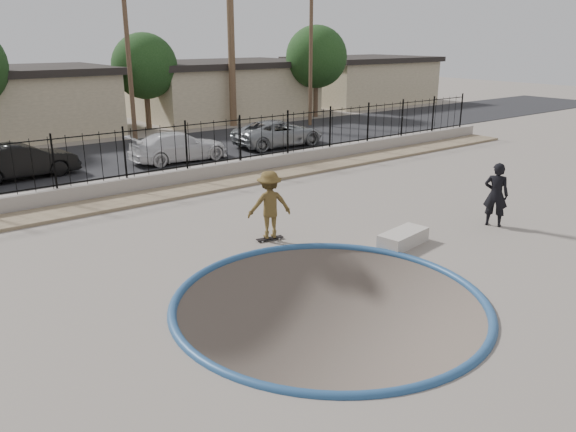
# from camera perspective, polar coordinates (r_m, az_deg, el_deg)

# --- Properties ---
(ground) EXTENTS (120.00, 120.00, 2.20)m
(ground) POSITION_cam_1_polar(r_m,az_deg,el_deg) (23.59, -17.25, 0.51)
(ground) COLOR gray
(ground) RESTS_ON ground
(bowl_pit) EXTENTS (6.84, 6.84, 1.80)m
(bowl_pit) POSITION_cam_1_polar(r_m,az_deg,el_deg) (12.55, 4.24, -8.70)
(bowl_pit) COLOR #4B413A
(bowl_pit) RESTS_ON ground
(coping_ring) EXTENTS (7.04, 7.04, 0.20)m
(coping_ring) POSITION_cam_1_polar(r_m,az_deg,el_deg) (12.55, 4.24, -8.70)
(coping_ring) COLOR navy
(coping_ring) RESTS_ON ground
(rock_strip) EXTENTS (42.00, 1.60, 0.11)m
(rock_strip) POSITION_cam_1_polar(r_m,az_deg,el_deg) (20.75, -14.78, 1.74)
(rock_strip) COLOR #998664
(rock_strip) RESTS_ON ground
(retaining_wall) EXTENTS (42.00, 0.45, 0.60)m
(retaining_wall) POSITION_cam_1_polar(r_m,az_deg,el_deg) (21.68, -15.98, 2.99)
(retaining_wall) COLOR #9F958C
(retaining_wall) RESTS_ON ground
(fence) EXTENTS (40.00, 0.04, 1.80)m
(fence) POSITION_cam_1_polar(r_m,az_deg,el_deg) (21.42, -16.25, 6.09)
(fence) COLOR black
(fence) RESTS_ON retaining_wall
(street) EXTENTS (90.00, 8.00, 0.04)m
(street) POSITION_cam_1_polar(r_m,az_deg,el_deg) (27.94, -21.14, 5.11)
(street) COLOR black
(street) RESTS_ON ground
(house_center) EXTENTS (10.60, 8.60, 3.90)m
(house_center) POSITION_cam_1_polar(r_m,az_deg,el_deg) (36.79, -25.93, 10.43)
(house_center) COLOR tan
(house_center) RESTS_ON ground
(house_east) EXTENTS (12.60, 8.60, 3.90)m
(house_east) POSITION_cam_1_polar(r_m,az_deg,el_deg) (41.96, -6.61, 12.76)
(house_east) COLOR tan
(house_east) RESTS_ON ground
(house_east_far) EXTENTS (11.60, 8.60, 3.90)m
(house_east_far) POSITION_cam_1_polar(r_m,az_deg,el_deg) (50.59, 7.47, 13.58)
(house_east_far) COLOR tan
(house_east_far) RESTS_ON ground
(palm_right) EXTENTS (2.30, 2.30, 10.30)m
(palm_right) POSITION_cam_1_polar(r_m,az_deg,el_deg) (36.96, -5.90, 20.42)
(palm_right) COLOR brown
(palm_right) RESTS_ON ground
(utility_pole_mid) EXTENTS (1.70, 0.24, 9.50)m
(utility_pole_mid) POSITION_cam_1_polar(r_m,az_deg,el_deg) (30.59, -15.95, 15.98)
(utility_pole_mid) COLOR #473323
(utility_pole_mid) RESTS_ON ground
(utility_pole_right) EXTENTS (1.70, 0.24, 9.00)m
(utility_pole_right) POSITION_cam_1_polar(r_m,az_deg,el_deg) (36.84, 2.33, 16.42)
(utility_pole_right) COLOR #473323
(utility_pole_right) RESTS_ON ground
(street_tree_mid) EXTENTS (3.96, 3.96, 5.83)m
(street_tree_mid) POSITION_cam_1_polar(r_m,az_deg,el_deg) (36.40, -14.37, 14.53)
(street_tree_mid) COLOR #473323
(street_tree_mid) RESTS_ON ground
(street_tree_right) EXTENTS (4.32, 4.32, 6.36)m
(street_tree_right) POSITION_cam_1_polar(r_m,az_deg,el_deg) (41.08, 2.89, 15.84)
(street_tree_right) COLOR #473323
(street_tree_right) RESTS_ON ground
(skater) EXTENTS (1.42, 1.11, 1.93)m
(skater) POSITION_cam_1_polar(r_m,az_deg,el_deg) (15.83, -1.89, 0.82)
(skater) COLOR brown
(skater) RESTS_ON ground
(skateboard) EXTENTS (0.82, 0.35, 0.07)m
(skateboard) POSITION_cam_1_polar(r_m,az_deg,el_deg) (16.12, -1.86, -2.28)
(skateboard) COLOR black
(skateboard) RESTS_ON ground
(videographer) EXTENTS (0.75, 0.86, 1.98)m
(videographer) POSITION_cam_1_polar(r_m,az_deg,el_deg) (18.22, 20.37, 2.05)
(videographer) COLOR black
(videographer) RESTS_ON ground
(concrete_ledge) EXTENTS (1.69, 0.94, 0.40)m
(concrete_ledge) POSITION_cam_1_polar(r_m,az_deg,el_deg) (16.04, 11.62, -2.21)
(concrete_ledge) COLOR #B3AA9F
(concrete_ledge) RESTS_ON ground
(car_b) EXTENTS (4.46, 1.86, 1.43)m
(car_b) POSITION_cam_1_polar(r_m,az_deg,el_deg) (25.30, -25.49, 5.05)
(car_b) COLOR black
(car_b) RESTS_ON street
(car_c) EXTENTS (4.69, 2.04, 1.34)m
(car_c) POSITION_cam_1_polar(r_m,az_deg,el_deg) (26.67, -11.00, 6.94)
(car_c) COLOR silver
(car_c) RESTS_ON street
(car_d) EXTENTS (5.00, 2.41, 1.37)m
(car_d) POSITION_cam_1_polar(r_m,az_deg,el_deg) (29.85, -0.96, 8.43)
(car_d) COLOR gray
(car_d) RESTS_ON street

